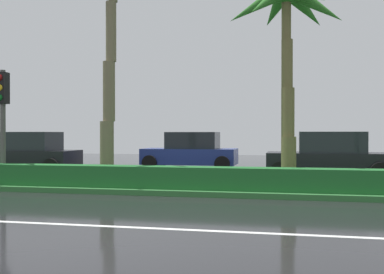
# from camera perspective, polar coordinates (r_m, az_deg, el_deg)

# --- Properties ---
(ground_plane) EXTENTS (90.00, 42.00, 0.10)m
(ground_plane) POSITION_cam_1_polar(r_m,az_deg,el_deg) (15.18, 0.53, -6.02)
(ground_plane) COLOR black
(near_lane_divider_stripe) EXTENTS (81.00, 0.14, 0.01)m
(near_lane_divider_stripe) POSITION_cam_1_polar(r_m,az_deg,el_deg) (8.51, -9.16, -10.77)
(near_lane_divider_stripe) COLOR white
(near_lane_divider_stripe) RESTS_ON ground_plane
(median_strip) EXTENTS (85.50, 4.00, 0.15)m
(median_strip) POSITION_cam_1_polar(r_m,az_deg,el_deg) (14.20, -0.28, -5.96)
(median_strip) COLOR #2D6B33
(median_strip) RESTS_ON ground_plane
(median_hedge) EXTENTS (76.50, 0.70, 0.60)m
(median_hedge) POSITION_cam_1_polar(r_m,az_deg,el_deg) (12.80, -1.64, -4.97)
(median_hedge) COLOR #1E6028
(median_hedge) RESTS_ON median_strip
(palm_tree_centre) EXTENTS (3.54, 3.46, 6.21)m
(palm_tree_centre) POSITION_cam_1_polar(r_m,az_deg,el_deg) (14.36, 11.58, 14.33)
(palm_tree_centre) COLOR brown
(palm_tree_centre) RESTS_ON median_strip
(traffic_signal_median_left) EXTENTS (0.28, 0.43, 3.44)m
(traffic_signal_median_left) POSITION_cam_1_polar(r_m,az_deg,el_deg) (15.35, -22.17, 3.63)
(traffic_signal_median_left) COLOR #4C4C47
(traffic_signal_median_left) RESTS_ON median_strip
(car_in_traffic_leading) EXTENTS (4.30, 2.02, 1.72)m
(car_in_traffic_leading) POSITION_cam_1_polar(r_m,az_deg,el_deg) (20.65, -19.51, -1.90)
(car_in_traffic_leading) COLOR black
(car_in_traffic_leading) RESTS_ON ground_plane
(car_in_traffic_second) EXTENTS (4.30, 2.02, 1.72)m
(car_in_traffic_second) POSITION_cam_1_polar(r_m,az_deg,el_deg) (21.46, -0.17, -1.78)
(car_in_traffic_second) COLOR navy
(car_in_traffic_second) RESTS_ON ground_plane
(car_in_traffic_third) EXTENTS (4.30, 2.02, 1.72)m
(car_in_traffic_third) POSITION_cam_1_polar(r_m,az_deg,el_deg) (17.63, 16.35, -2.28)
(car_in_traffic_third) COLOR black
(car_in_traffic_third) RESTS_ON ground_plane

